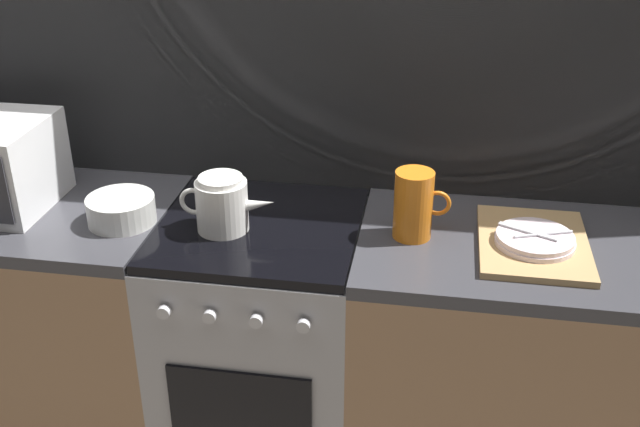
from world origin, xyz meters
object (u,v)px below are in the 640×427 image
object	(u,v)px
stove_unit	(264,347)
kettle	(222,204)
pitcher	(414,205)
dish_pile	(534,242)
mixing_bowl	(121,210)

from	to	relation	value
stove_unit	kettle	size ratio (longest dim) A/B	3.16
pitcher	kettle	bearing A→B (deg)	-175.56
stove_unit	dish_pile	bearing A→B (deg)	-0.83
pitcher	dish_pile	world-z (taller)	pitcher
mixing_bowl	pitcher	bearing A→B (deg)	3.27
mixing_bowl	pitcher	distance (m)	0.86
kettle	dish_pile	size ratio (longest dim) A/B	0.71
kettle	mixing_bowl	world-z (taller)	kettle
stove_unit	kettle	distance (m)	0.54
pitcher	dish_pile	bearing A→B (deg)	-1.35
stove_unit	mixing_bowl	xyz separation A→B (m)	(-0.40, -0.05, 0.49)
kettle	mixing_bowl	size ratio (longest dim) A/B	1.42
mixing_bowl	dish_pile	size ratio (longest dim) A/B	0.50
mixing_bowl	pitcher	world-z (taller)	pitcher
dish_pile	stove_unit	bearing A→B (deg)	179.17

